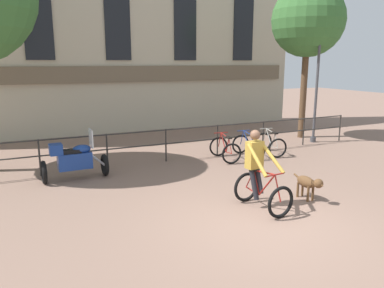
% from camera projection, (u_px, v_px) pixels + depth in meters
% --- Properties ---
extents(ground_plane, '(60.00, 60.00, 0.00)m').
position_uv_depth(ground_plane, '(261.00, 223.00, 7.43)').
color(ground_plane, '#846656').
extents(canal_railing, '(15.05, 0.05, 1.05)m').
position_uv_depth(canal_railing, '(166.00, 140.00, 11.87)').
color(canal_railing, '#2D2B28').
rests_on(canal_railing, ground_plane).
extents(cyclist_with_bike, '(0.79, 1.23, 1.70)m').
position_uv_depth(cyclist_with_bike, '(259.00, 174.00, 8.07)').
color(cyclist_with_bike, black).
rests_on(cyclist_with_bike, ground_plane).
extents(dog, '(0.24, 0.95, 0.59)m').
position_uv_depth(dog, '(309.00, 183.00, 8.56)').
color(dog, brown).
rests_on(dog, ground_plane).
extents(parked_motorcycle, '(1.73, 0.66, 1.35)m').
position_uv_depth(parked_motorcycle, '(74.00, 160.00, 10.02)').
color(parked_motorcycle, black).
rests_on(parked_motorcycle, ground_plane).
extents(parked_bicycle_near_lamp, '(0.78, 1.18, 0.86)m').
position_uv_depth(parked_bicycle_near_lamp, '(225.00, 149.00, 12.11)').
color(parked_bicycle_near_lamp, black).
rests_on(parked_bicycle_near_lamp, ground_plane).
extents(parked_bicycle_mid_left, '(0.72, 1.15, 0.86)m').
position_uv_depth(parked_bicycle_mid_left, '(248.00, 147.00, 12.49)').
color(parked_bicycle_mid_left, black).
rests_on(parked_bicycle_mid_left, ground_plane).
extents(parked_bicycle_mid_right, '(0.83, 1.20, 0.86)m').
position_uv_depth(parked_bicycle_mid_right, '(270.00, 144.00, 12.86)').
color(parked_bicycle_mid_right, black).
rests_on(parked_bicycle_mid_right, ground_plane).
extents(street_lamp, '(0.28, 0.28, 4.76)m').
position_uv_depth(street_lamp, '(318.00, 74.00, 14.34)').
color(street_lamp, '#424247').
rests_on(street_lamp, ground_plane).
extents(tree_canalside_right, '(2.90, 2.90, 6.19)m').
position_uv_depth(tree_canalside_right, '(308.00, 21.00, 14.85)').
color(tree_canalside_right, brown).
rests_on(tree_canalside_right, ground_plane).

